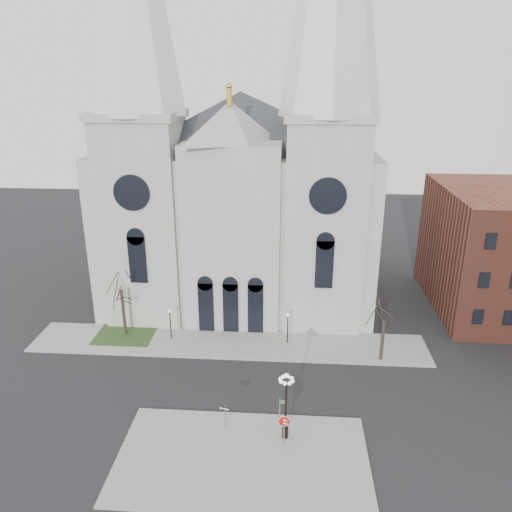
# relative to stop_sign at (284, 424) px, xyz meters

# --- Properties ---
(ground) EXTENTS (160.00, 160.00, 0.00)m
(ground) POSITION_rel_stop_sign_xyz_m (-5.92, 3.45, -1.97)
(ground) COLOR black
(ground) RESTS_ON ground
(sidewalk_near) EXTENTS (18.00, 10.00, 0.14)m
(sidewalk_near) POSITION_rel_stop_sign_xyz_m (-2.92, -1.55, -1.90)
(sidewalk_near) COLOR gray
(sidewalk_near) RESTS_ON ground
(sidewalk_far) EXTENTS (40.00, 6.00, 0.14)m
(sidewalk_far) POSITION_rel_stop_sign_xyz_m (-5.92, 14.45, -1.90)
(sidewalk_far) COLOR gray
(sidewalk_far) RESTS_ON ground
(grass_patch) EXTENTS (6.00, 5.00, 0.18)m
(grass_patch) POSITION_rel_stop_sign_xyz_m (-16.92, 15.45, -1.88)
(grass_patch) COLOR #25401B
(grass_patch) RESTS_ON ground
(cathedral) EXTENTS (33.00, 26.66, 54.00)m
(cathedral) POSITION_rel_stop_sign_xyz_m (-5.92, 26.31, 16.51)
(cathedral) COLOR #9A9790
(cathedral) RESTS_ON ground
(bg_building_brick) EXTENTS (14.00, 18.00, 14.00)m
(bg_building_brick) POSITION_rel_stop_sign_xyz_m (24.08, 25.45, 5.03)
(bg_building_brick) COLOR brown
(bg_building_brick) RESTS_ON ground
(tree_left) EXTENTS (3.20, 3.20, 7.50)m
(tree_left) POSITION_rel_stop_sign_xyz_m (-16.92, 15.45, 3.61)
(tree_left) COLOR black
(tree_left) RESTS_ON ground
(tree_right) EXTENTS (3.20, 3.20, 6.00)m
(tree_right) POSITION_rel_stop_sign_xyz_m (9.08, 12.45, 2.49)
(tree_right) COLOR black
(tree_right) RESTS_ON ground
(ped_lamp_left) EXTENTS (0.32, 0.32, 3.26)m
(ped_lamp_left) POSITION_rel_stop_sign_xyz_m (-11.92, 14.95, 0.36)
(ped_lamp_left) COLOR black
(ped_lamp_left) RESTS_ON sidewalk_far
(ped_lamp_right) EXTENTS (0.32, 0.32, 3.26)m
(ped_lamp_right) POSITION_rel_stop_sign_xyz_m (0.08, 14.95, 0.36)
(ped_lamp_right) COLOR black
(ped_lamp_right) RESTS_ON sidewalk_far
(stop_sign) EXTENTS (0.89, 0.33, 2.58)m
(stop_sign) POSITION_rel_stop_sign_xyz_m (0.00, 0.00, 0.00)
(stop_sign) COLOR slate
(stop_sign) RESTS_ON sidewalk_near
(globe_lamp) EXTENTS (1.45, 1.45, 5.58)m
(globe_lamp) POSITION_rel_stop_sign_xyz_m (0.08, 0.88, 1.67)
(globe_lamp) COLOR black
(globe_lamp) RESTS_ON sidewalk_near
(one_way_sign) EXTENTS (0.83, 0.26, 1.95)m
(one_way_sign) POSITION_rel_stop_sign_xyz_m (-4.54, 1.66, -0.50)
(one_way_sign) COLOR slate
(one_way_sign) RESTS_ON sidewalk_near
(street_name_sign) EXTENTS (0.63, 0.22, 2.03)m
(street_name_sign) POSITION_rel_stop_sign_xyz_m (-0.32, 2.74, -0.62)
(street_name_sign) COLOR slate
(street_name_sign) RESTS_ON sidewalk_near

